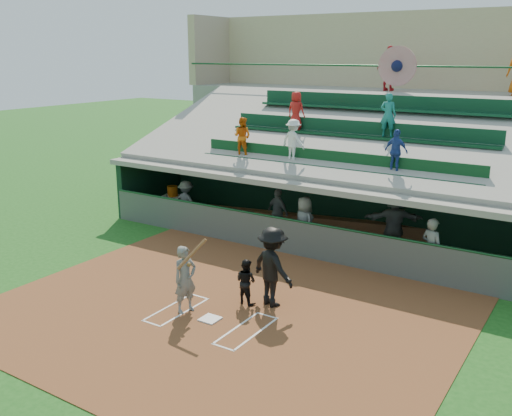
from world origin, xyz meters
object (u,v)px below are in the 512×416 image
Objects in this scene: batter_at_plate at (185,279)px; catcher at (246,281)px; white_table at (173,205)px; home_plate at (210,319)px; water_cooler at (173,191)px.

batter_at_plate reaches higher than catcher.
catcher is at bearing -54.13° from white_table.
white_table is at bearing 135.91° from home_plate.
water_cooler is at bearing 132.68° from batter_at_plate.
catcher is at bearing 81.06° from home_plate.
catcher is (0.95, 1.18, -0.26)m from batter_at_plate.
batter_at_plate is 4.92× the size of water_cooler.
batter_at_plate is (-0.76, 0.05, 0.82)m from home_plate.
batter_at_plate is 8.78m from white_table.
water_cooler is (-5.91, 6.41, 0.09)m from batter_at_plate.
catcher is 8.64m from water_cooler.
home_plate is at bearing -44.10° from water_cooler.
water_cooler is (-6.67, 6.47, 0.92)m from home_plate.
home_plate is 1.37m from catcher.
home_plate is 9.34m from white_table.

